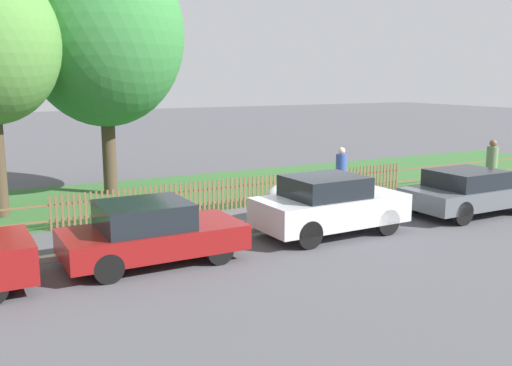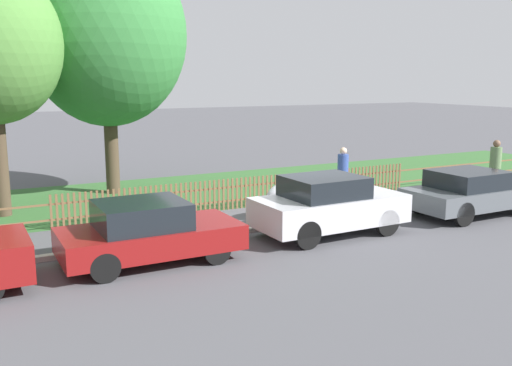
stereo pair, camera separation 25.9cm
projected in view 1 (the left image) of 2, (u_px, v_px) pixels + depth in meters
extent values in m
plane|color=#4C4C51|center=(298.00, 226.00, 15.31)|extent=(120.00, 120.00, 0.00)
cube|color=#B2ADA3|center=(296.00, 223.00, 15.39)|extent=(35.54, 0.20, 0.12)
cube|color=#33602D|center=(209.00, 189.00, 20.38)|extent=(35.54, 6.39, 0.01)
cube|color=brown|center=(251.00, 198.00, 17.60)|extent=(35.54, 0.03, 0.05)
cube|color=brown|center=(251.00, 185.00, 17.52)|extent=(35.54, 0.03, 0.05)
cube|color=brown|center=(50.00, 213.00, 14.74)|extent=(0.06, 0.03, 0.95)
cube|color=brown|center=(56.00, 213.00, 14.81)|extent=(0.06, 0.03, 0.95)
cube|color=brown|center=(62.00, 212.00, 14.88)|extent=(0.06, 0.03, 0.95)
cube|color=brown|center=(68.00, 211.00, 14.95)|extent=(0.06, 0.03, 0.95)
cube|color=brown|center=(74.00, 211.00, 15.03)|extent=(0.06, 0.03, 0.95)
cube|color=brown|center=(80.00, 210.00, 15.10)|extent=(0.06, 0.03, 0.95)
cube|color=brown|center=(86.00, 210.00, 15.17)|extent=(0.06, 0.03, 0.95)
cube|color=brown|center=(91.00, 209.00, 15.24)|extent=(0.06, 0.03, 0.95)
cube|color=brown|center=(97.00, 208.00, 15.31)|extent=(0.06, 0.03, 0.95)
cube|color=brown|center=(103.00, 208.00, 15.38)|extent=(0.06, 0.03, 0.95)
cube|color=brown|center=(108.00, 207.00, 15.45)|extent=(0.06, 0.03, 0.95)
cube|color=brown|center=(114.00, 207.00, 15.52)|extent=(0.06, 0.03, 0.95)
cube|color=brown|center=(119.00, 206.00, 15.59)|extent=(0.06, 0.03, 0.95)
cube|color=brown|center=(124.00, 205.00, 15.66)|extent=(0.06, 0.03, 0.95)
cube|color=brown|center=(130.00, 205.00, 15.73)|extent=(0.06, 0.03, 0.95)
cube|color=brown|center=(135.00, 204.00, 15.80)|extent=(0.06, 0.03, 0.95)
cube|color=brown|center=(140.00, 204.00, 15.88)|extent=(0.06, 0.03, 0.95)
cube|color=brown|center=(145.00, 203.00, 15.95)|extent=(0.06, 0.03, 0.95)
cube|color=brown|center=(151.00, 203.00, 16.02)|extent=(0.06, 0.03, 0.95)
cube|color=brown|center=(156.00, 202.00, 16.09)|extent=(0.06, 0.03, 0.95)
cube|color=brown|center=(161.00, 202.00, 16.16)|extent=(0.06, 0.03, 0.95)
cube|color=brown|center=(166.00, 201.00, 16.23)|extent=(0.06, 0.03, 0.95)
cube|color=brown|center=(171.00, 200.00, 16.30)|extent=(0.06, 0.03, 0.95)
cube|color=brown|center=(176.00, 200.00, 16.37)|extent=(0.06, 0.03, 0.95)
cube|color=brown|center=(181.00, 199.00, 16.44)|extent=(0.06, 0.03, 0.95)
cube|color=brown|center=(185.00, 199.00, 16.51)|extent=(0.06, 0.03, 0.95)
cube|color=brown|center=(190.00, 198.00, 16.58)|extent=(0.06, 0.03, 0.95)
cube|color=brown|center=(195.00, 198.00, 16.65)|extent=(0.06, 0.03, 0.95)
cube|color=brown|center=(200.00, 197.00, 16.72)|extent=(0.06, 0.03, 0.95)
cube|color=brown|center=(204.00, 197.00, 16.80)|extent=(0.06, 0.03, 0.95)
cube|color=brown|center=(209.00, 196.00, 16.87)|extent=(0.06, 0.03, 0.95)
cube|color=brown|center=(214.00, 196.00, 16.94)|extent=(0.06, 0.03, 0.95)
cube|color=brown|center=(218.00, 195.00, 17.01)|extent=(0.06, 0.03, 0.95)
cube|color=brown|center=(223.00, 195.00, 17.08)|extent=(0.06, 0.03, 0.95)
cube|color=brown|center=(227.00, 194.00, 17.15)|extent=(0.06, 0.03, 0.95)
cube|color=brown|center=(232.00, 194.00, 17.22)|extent=(0.06, 0.03, 0.95)
cube|color=brown|center=(236.00, 193.00, 17.29)|extent=(0.06, 0.03, 0.95)
cube|color=brown|center=(240.00, 193.00, 17.36)|extent=(0.06, 0.03, 0.95)
cube|color=brown|center=(245.00, 193.00, 17.43)|extent=(0.06, 0.03, 0.95)
cube|color=brown|center=(249.00, 192.00, 17.50)|extent=(0.06, 0.03, 0.95)
cube|color=brown|center=(253.00, 192.00, 17.57)|extent=(0.06, 0.03, 0.95)
cube|color=brown|center=(258.00, 191.00, 17.65)|extent=(0.06, 0.03, 0.95)
cube|color=brown|center=(262.00, 191.00, 17.72)|extent=(0.06, 0.03, 0.95)
cube|color=brown|center=(266.00, 190.00, 17.79)|extent=(0.06, 0.03, 0.95)
cube|color=brown|center=(270.00, 190.00, 17.86)|extent=(0.06, 0.03, 0.95)
cube|color=brown|center=(274.00, 189.00, 17.93)|extent=(0.06, 0.03, 0.95)
cube|color=brown|center=(278.00, 189.00, 18.00)|extent=(0.06, 0.03, 0.95)
cube|color=brown|center=(282.00, 188.00, 18.07)|extent=(0.06, 0.03, 0.95)
cube|color=brown|center=(286.00, 188.00, 18.14)|extent=(0.06, 0.03, 0.95)
cube|color=brown|center=(290.00, 188.00, 18.21)|extent=(0.06, 0.03, 0.95)
cube|color=brown|center=(294.00, 187.00, 18.28)|extent=(0.06, 0.03, 0.95)
cube|color=brown|center=(298.00, 187.00, 18.35)|extent=(0.06, 0.03, 0.95)
cube|color=brown|center=(302.00, 186.00, 18.42)|extent=(0.06, 0.03, 0.95)
cube|color=brown|center=(306.00, 186.00, 18.49)|extent=(0.06, 0.03, 0.95)
cube|color=brown|center=(310.00, 186.00, 18.57)|extent=(0.06, 0.03, 0.95)
cube|color=brown|center=(314.00, 185.00, 18.64)|extent=(0.06, 0.03, 0.95)
cube|color=brown|center=(317.00, 185.00, 18.71)|extent=(0.06, 0.03, 0.95)
cube|color=brown|center=(321.00, 184.00, 18.78)|extent=(0.06, 0.03, 0.95)
cube|color=brown|center=(325.00, 184.00, 18.85)|extent=(0.06, 0.03, 0.95)
cube|color=brown|center=(328.00, 184.00, 18.92)|extent=(0.06, 0.03, 0.95)
cube|color=brown|center=(332.00, 183.00, 18.99)|extent=(0.06, 0.03, 0.95)
cube|color=brown|center=(336.00, 183.00, 19.06)|extent=(0.06, 0.03, 0.95)
cube|color=brown|center=(339.00, 182.00, 19.13)|extent=(0.06, 0.03, 0.95)
cube|color=brown|center=(343.00, 182.00, 19.20)|extent=(0.06, 0.03, 0.95)
cube|color=brown|center=(346.00, 182.00, 19.27)|extent=(0.06, 0.03, 0.95)
cube|color=brown|center=(350.00, 181.00, 19.34)|extent=(0.06, 0.03, 0.95)
cube|color=brown|center=(354.00, 181.00, 19.42)|extent=(0.06, 0.03, 0.95)
cube|color=brown|center=(357.00, 180.00, 19.49)|extent=(0.06, 0.03, 0.95)
cube|color=brown|center=(360.00, 180.00, 19.56)|extent=(0.06, 0.03, 0.95)
cube|color=brown|center=(364.00, 180.00, 19.63)|extent=(0.06, 0.03, 0.95)
cube|color=brown|center=(367.00, 179.00, 19.70)|extent=(0.06, 0.03, 0.95)
cube|color=brown|center=(371.00, 179.00, 19.77)|extent=(0.06, 0.03, 0.95)
cube|color=brown|center=(374.00, 179.00, 19.84)|extent=(0.06, 0.03, 0.95)
cube|color=brown|center=(377.00, 178.00, 19.91)|extent=(0.06, 0.03, 0.95)
cube|color=brown|center=(381.00, 178.00, 19.98)|extent=(0.06, 0.03, 0.95)
cube|color=brown|center=(384.00, 178.00, 20.05)|extent=(0.06, 0.03, 0.95)
cube|color=brown|center=(387.00, 177.00, 20.12)|extent=(0.06, 0.03, 0.95)
cube|color=brown|center=(390.00, 177.00, 20.19)|extent=(0.06, 0.03, 0.95)
cube|color=brown|center=(394.00, 177.00, 20.27)|extent=(0.06, 0.03, 0.95)
cube|color=brown|center=(397.00, 176.00, 20.34)|extent=(0.06, 0.03, 0.95)
cube|color=maroon|center=(153.00, 239.00, 12.22)|extent=(3.83, 1.81, 0.54)
cube|color=black|center=(144.00, 215.00, 12.03)|extent=(1.84, 1.63, 0.56)
cylinder|color=black|center=(190.00, 233.00, 13.54)|extent=(0.60, 0.14, 0.60)
cylinder|color=black|center=(220.00, 251.00, 12.10)|extent=(0.60, 0.14, 0.60)
cylinder|color=black|center=(89.00, 247.00, 12.41)|extent=(0.60, 0.14, 0.60)
cylinder|color=black|center=(109.00, 269.00, 10.98)|extent=(0.60, 0.14, 0.60)
cube|color=#BCBCC1|center=(330.00, 210.00, 14.43)|extent=(3.90, 1.82, 0.71)
cube|color=black|center=(325.00, 186.00, 14.22)|extent=(1.88, 1.61, 0.52)
cylinder|color=black|center=(347.00, 210.00, 15.76)|extent=(0.68, 0.15, 0.68)
cylinder|color=black|center=(388.00, 222.00, 14.38)|extent=(0.68, 0.15, 0.68)
cylinder|color=black|center=(273.00, 220.00, 14.58)|extent=(0.68, 0.15, 0.68)
cylinder|color=black|center=(310.00, 235.00, 13.20)|extent=(0.68, 0.15, 0.68)
cube|color=#51565B|center=(470.00, 195.00, 16.62)|extent=(4.03, 1.87, 0.54)
cube|color=black|center=(466.00, 178.00, 16.43)|extent=(1.94, 1.67, 0.49)
cylinder|color=black|center=(475.00, 194.00, 17.99)|extent=(0.67, 0.14, 0.67)
cylinder|color=black|center=(417.00, 202.00, 16.80)|extent=(0.67, 0.14, 0.67)
cylinder|color=black|center=(463.00, 213.00, 15.33)|extent=(0.67, 0.14, 0.67)
cylinder|color=black|center=(311.00, 206.00, 16.49)|extent=(0.55, 0.13, 0.54)
cylinder|color=black|center=(273.00, 212.00, 15.81)|extent=(0.55, 0.13, 0.54)
ellipsoid|color=#9EA0A8|center=(293.00, 196.00, 16.08)|extent=(1.78, 0.84, 0.91)
ellipsoid|color=#9EA0A8|center=(305.00, 186.00, 16.25)|extent=(0.45, 0.95, 0.42)
cylinder|color=#473828|center=(109.00, 140.00, 19.34)|extent=(0.46, 0.46, 3.68)
ellipsoid|color=#337A38|center=(104.00, 34.00, 18.71)|extent=(5.28, 5.28, 6.07)
cylinder|color=black|center=(491.00, 181.00, 19.50)|extent=(0.17, 0.17, 0.90)
cylinder|color=black|center=(489.00, 180.00, 19.76)|extent=(0.17, 0.17, 0.90)
cylinder|color=#5B7A4C|center=(492.00, 157.00, 19.48)|extent=(0.53, 0.53, 0.72)
sphere|color=brown|center=(493.00, 143.00, 19.40)|extent=(0.24, 0.24, 0.24)
cylinder|color=black|center=(342.00, 187.00, 18.65)|extent=(0.16, 0.16, 0.84)
cylinder|color=black|center=(339.00, 188.00, 18.43)|extent=(0.16, 0.16, 0.84)
cylinder|color=#334C93|center=(341.00, 164.00, 18.40)|extent=(0.48, 0.48, 0.67)
sphere|color=beige|center=(342.00, 151.00, 18.32)|extent=(0.23, 0.23, 0.23)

